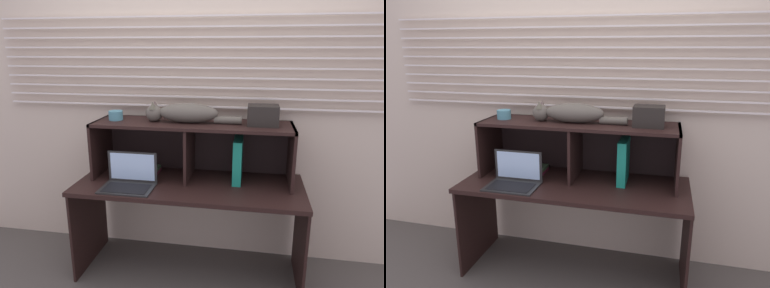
% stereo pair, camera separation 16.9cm
% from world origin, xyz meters
% --- Properties ---
extents(ground_plane, '(4.40, 4.40, 0.00)m').
position_xyz_m(ground_plane, '(0.00, 0.00, 0.00)').
color(ground_plane, '#4C4742').
extents(back_panel_with_blinds, '(4.40, 0.08, 2.50)m').
position_xyz_m(back_panel_with_blinds, '(0.00, 0.55, 1.26)').
color(back_panel_with_blinds, beige).
rests_on(back_panel_with_blinds, ground).
extents(desk, '(1.59, 0.64, 0.71)m').
position_xyz_m(desk, '(0.00, 0.19, 0.58)').
color(desk, black).
rests_on(desk, ground).
extents(hutch_shelf_unit, '(1.41, 0.39, 0.41)m').
position_xyz_m(hutch_shelf_unit, '(-0.00, 0.34, 1.00)').
color(hutch_shelf_unit, black).
rests_on(hutch_shelf_unit, desk).
extents(cat, '(0.68, 0.15, 0.15)m').
position_xyz_m(cat, '(-0.06, 0.31, 1.19)').
color(cat, '#554F46').
rests_on(cat, hutch_shelf_unit).
extents(laptop, '(0.35, 0.25, 0.23)m').
position_xyz_m(laptop, '(-0.39, 0.06, 0.75)').
color(laptop, black).
rests_on(laptop, desk).
extents(binder_upright, '(0.06, 0.25, 0.31)m').
position_xyz_m(binder_upright, '(0.33, 0.31, 0.86)').
color(binder_upright, '#16816A').
rests_on(binder_upright, desk).
extents(book_stack, '(0.16, 0.25, 0.04)m').
position_xyz_m(book_stack, '(-0.35, 0.31, 0.73)').
color(book_stack, maroon).
rests_on(book_stack, desk).
extents(small_basket, '(0.10, 0.10, 0.07)m').
position_xyz_m(small_basket, '(-0.57, 0.31, 1.15)').
color(small_basket, teal).
rests_on(small_basket, hutch_shelf_unit).
extents(storage_box, '(0.21, 0.16, 0.14)m').
position_xyz_m(storage_box, '(0.49, 0.31, 1.19)').
color(storage_box, black).
rests_on(storage_box, hutch_shelf_unit).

